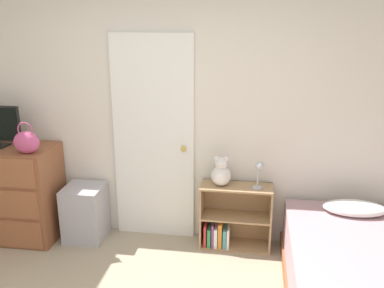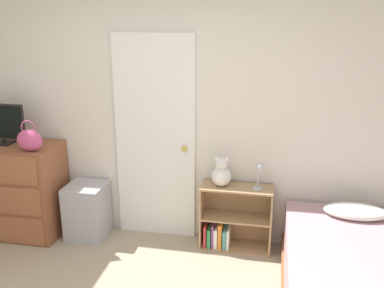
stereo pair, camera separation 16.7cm
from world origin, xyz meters
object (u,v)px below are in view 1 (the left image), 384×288
(dresser, at_px, (7,192))
(storage_bin, at_px, (85,212))
(handbag, at_px, (26,142))
(bed, at_px, (368,279))
(teddy_bear, at_px, (221,173))
(desk_lamp, at_px, (259,170))
(bookshelf, at_px, (230,221))

(dresser, height_order, storage_bin, dresser)
(handbag, relative_size, bed, 0.17)
(teddy_bear, relative_size, desk_lamp, 1.06)
(teddy_bear, bearing_deg, handbag, -170.88)
(dresser, xyz_separation_m, desk_lamp, (2.49, 0.09, 0.35))
(storage_bin, relative_size, bed, 0.31)
(dresser, relative_size, teddy_bear, 3.59)
(dresser, bearing_deg, storage_bin, 4.99)
(teddy_bear, height_order, desk_lamp, teddy_bear)
(handbag, distance_m, bed, 3.12)
(teddy_bear, xyz_separation_m, desk_lamp, (0.35, -0.04, 0.07))
(handbag, bearing_deg, bed, -9.02)
(teddy_bear, bearing_deg, storage_bin, -177.50)
(dresser, height_order, handbag, handbag)
(dresser, xyz_separation_m, bed, (3.34, -0.63, -0.23))
(storage_bin, xyz_separation_m, bed, (2.56, -0.70, -0.03))
(storage_bin, bearing_deg, dresser, -175.01)
(dresser, distance_m, handbag, 0.71)
(bookshelf, xyz_separation_m, desk_lamp, (0.25, -0.04, 0.56))
(storage_bin, xyz_separation_m, bookshelf, (1.45, 0.07, -0.02))
(teddy_bear, bearing_deg, dresser, -176.59)
(bookshelf, bearing_deg, storage_bin, -177.36)
(dresser, distance_m, teddy_bear, 2.16)
(dresser, bearing_deg, teddy_bear, 3.41)
(bookshelf, xyz_separation_m, teddy_bear, (-0.10, -0.01, 0.50))
(dresser, xyz_separation_m, storage_bin, (0.78, 0.07, -0.20))
(dresser, distance_m, bed, 3.41)
(handbag, height_order, bed, handbag)
(desk_lamp, xyz_separation_m, bed, (0.85, -0.72, -0.58))
(dresser, height_order, bed, dresser)
(handbag, bearing_deg, dresser, 157.22)
(desk_lamp, bearing_deg, storage_bin, -179.25)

